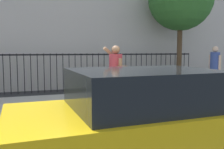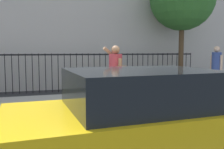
{
  "view_description": "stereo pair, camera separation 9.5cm",
  "coord_description": "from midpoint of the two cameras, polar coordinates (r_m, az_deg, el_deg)",
  "views": [
    {
      "loc": [
        -1.53,
        -4.71,
        1.72
      ],
      "look_at": [
        0.63,
        1.73,
        1.08
      ],
      "focal_mm": 40.63,
      "sensor_mm": 36.0,
      "label": 1
    },
    {
      "loc": [
        -1.44,
        -4.74,
        1.72
      ],
      "look_at": [
        0.63,
        1.73,
        1.08
      ],
      "focal_mm": 40.63,
      "sensor_mm": 36.0,
      "label": 2
    }
  ],
  "objects": [
    {
      "name": "taxi_yellow",
      "position": [
        3.82,
        8.42,
        -10.13
      ],
      "size": [
        4.26,
        1.98,
        1.45
      ],
      "color": "yellow",
      "rests_on": "ground"
    },
    {
      "name": "sidewalk",
      "position": [
        7.27,
        -6.32,
        -7.68
      ],
      "size": [
        28.0,
        4.4,
        0.15
      ],
      "primitive_type": "cube",
      "color": "#9E9B93",
      "rests_on": "ground"
    },
    {
      "name": "ground_plane",
      "position": [
        5.24,
        -1.07,
        -13.73
      ],
      "size": [
        60.0,
        60.0,
        0.0
      ],
      "primitive_type": "plane",
      "color": "#28282B"
    },
    {
      "name": "pedestrian_walking",
      "position": [
        10.18,
        21.86,
        1.79
      ],
      "size": [
        0.42,
        0.48,
        1.73
      ],
      "color": "beige",
      "rests_on": "sidewalk"
    },
    {
      "name": "iron_fence",
      "position": [
        10.75,
        -10.54,
        1.6
      ],
      "size": [
        12.03,
        0.04,
        1.6
      ],
      "color": "black",
      "rests_on": "ground"
    },
    {
      "name": "pedestrian_on_phone",
      "position": [
        6.52,
        0.55,
        0.29
      ],
      "size": [
        0.52,
        0.71,
        1.7
      ],
      "color": "#936B4C",
      "rests_on": "sidewalk"
    }
  ]
}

